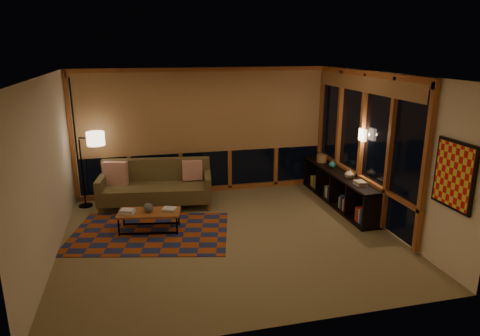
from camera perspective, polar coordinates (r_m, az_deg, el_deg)
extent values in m
cube|color=#9F8B5D|center=(7.37, -1.44, -9.14)|extent=(5.50, 5.00, 0.01)
cube|color=silver|center=(6.69, -1.60, 12.30)|extent=(5.50, 5.00, 0.01)
cube|color=beige|center=(9.31, -4.78, 4.92)|extent=(5.50, 0.01, 2.70)
cube|color=beige|center=(4.62, 5.10, -6.76)|extent=(5.50, 0.01, 2.70)
cube|color=beige|center=(6.90, -24.45, -0.43)|extent=(0.01, 5.00, 2.70)
cube|color=beige|center=(7.93, 18.30, 2.21)|extent=(0.01, 5.00, 2.70)
cube|color=#8E3810|center=(7.66, -11.89, -8.45)|extent=(2.99, 2.33, 0.01)
sphere|color=black|center=(7.58, -12.13, -5.19)|extent=(0.18, 0.18, 0.17)
cylinder|color=brown|center=(9.50, 10.84, 1.26)|extent=(0.23, 0.23, 0.16)
sphere|color=#1D7469|center=(9.09, 12.20, 0.45)|extent=(0.15, 0.15, 0.14)
imported|color=tan|center=(8.44, 14.39, -0.74)|extent=(0.20, 0.20, 0.19)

